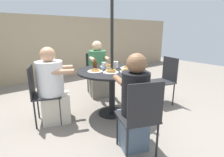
% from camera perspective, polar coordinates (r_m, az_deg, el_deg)
% --- Properties ---
extents(ground_plane, '(12.00, 12.00, 0.00)m').
position_cam_1_polar(ground_plane, '(3.04, 0.00, -11.21)').
color(ground_plane, gray).
extents(back_fence, '(10.00, 0.06, 1.77)m').
position_cam_1_polar(back_fence, '(5.30, -19.36, 9.33)').
color(back_fence, tan).
rests_on(back_fence, ground).
extents(patio_table, '(1.11, 1.11, 0.75)m').
position_cam_1_polar(patio_table, '(2.82, 0.00, 0.24)').
color(patio_table, black).
rests_on(patio_table, ground).
extents(umbrella_pole, '(0.05, 0.05, 2.46)m').
position_cam_1_polar(umbrella_pole, '(2.73, 0.00, 12.60)').
color(umbrella_pole, black).
rests_on(umbrella_pole, ground).
extents(patio_chair_north, '(0.52, 0.52, 0.89)m').
position_cam_1_polar(patio_chair_north, '(2.77, -22.25, -3.84)').
color(patio_chair_north, '#232326').
rests_on(patio_chair_north, ground).
extents(diner_north, '(0.59, 0.52, 1.14)m').
position_cam_1_polar(diner_north, '(2.75, -18.72, -3.39)').
color(diner_north, beige).
rests_on(diner_north, ground).
extents(patio_chair_east, '(0.52, 0.52, 0.89)m').
position_cam_1_polar(patio_chair_east, '(1.90, 9.22, -11.58)').
color(patio_chair_east, '#232326').
rests_on(patio_chair_east, ground).
extents(diner_east, '(0.45, 0.54, 1.14)m').
position_cam_1_polar(diner_east, '(2.03, 7.23, -8.87)').
color(diner_east, slate).
rests_on(diner_east, ground).
extents(patio_chair_south, '(0.48, 0.48, 0.89)m').
position_cam_1_polar(patio_chair_south, '(3.43, 16.84, 0.21)').
color(patio_chair_south, '#232326').
rests_on(patio_chair_south, ground).
extents(patio_chair_west, '(0.51, 0.51, 0.89)m').
position_cam_1_polar(patio_chair_west, '(3.87, -5.29, 2.47)').
color(patio_chair_west, '#232326').
rests_on(patio_chair_west, ground).
extents(diner_west, '(0.49, 0.58, 1.16)m').
position_cam_1_polar(diner_west, '(3.70, -4.66, 2.27)').
color(diner_west, gray).
rests_on(diner_west, ground).
extents(pancake_plate_a, '(0.23, 0.23, 0.05)m').
position_cam_1_polar(pancake_plate_a, '(2.93, 5.06, 3.53)').
color(pancake_plate_a, white).
rests_on(pancake_plate_a, patio_table).
extents(pancake_plate_b, '(0.23, 0.23, 0.05)m').
position_cam_1_polar(pancake_plate_b, '(2.67, 5.01, 2.41)').
color(pancake_plate_b, white).
rests_on(pancake_plate_b, patio_table).
extents(pancake_plate_c, '(0.23, 0.23, 0.06)m').
position_cam_1_polar(pancake_plate_c, '(2.61, -0.37, 2.31)').
color(pancake_plate_c, white).
rests_on(pancake_plate_c, patio_table).
extents(pancake_plate_d, '(0.23, 0.23, 0.06)m').
position_cam_1_polar(pancake_plate_d, '(3.04, -1.61, 4.21)').
color(pancake_plate_d, white).
rests_on(pancake_plate_d, patio_table).
extents(pancake_plate_e, '(0.23, 0.23, 0.05)m').
position_cam_1_polar(pancake_plate_e, '(2.69, -5.53, 2.46)').
color(pancake_plate_e, white).
rests_on(pancake_plate_e, patio_table).
extents(syrup_bottle, '(0.09, 0.07, 0.13)m').
position_cam_1_polar(syrup_bottle, '(3.03, -5.61, 4.65)').
color(syrup_bottle, '#602D0F').
rests_on(syrup_bottle, patio_table).
extents(coffee_cup, '(0.08, 0.08, 0.11)m').
position_cam_1_polar(coffee_cup, '(2.93, 1.26, 4.46)').
color(coffee_cup, white).
rests_on(coffee_cup, patio_table).
extents(drinking_glass_a, '(0.08, 0.08, 0.11)m').
position_cam_1_polar(drinking_glass_a, '(2.86, -2.65, 4.18)').
color(drinking_glass_a, silver).
rests_on(drinking_glass_a, patio_table).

